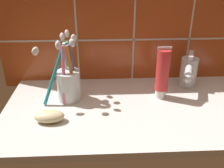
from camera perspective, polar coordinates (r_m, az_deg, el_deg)
sink_counter at (r=69.22cm, az=4.85°, el=-5.83°), size 70.15×35.93×2.00cm
tile_wall_backsplash at (r=78.23cm, az=3.74°, el=13.66°), size 80.15×1.72×40.56cm
toothbrush_cup at (r=70.19cm, az=-10.02°, el=0.67°), size 11.57×11.25×18.92cm
toothpaste_tube at (r=70.78cm, az=11.43°, el=2.43°), size 3.82×3.63×15.24cm
sink_faucet at (r=79.60cm, az=17.10°, el=2.72°), size 6.62×12.02×10.75cm
soap_bar at (r=63.85cm, az=-14.16°, el=-7.18°), size 7.50×4.16×2.95cm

